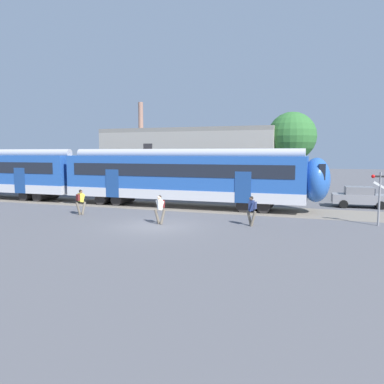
{
  "coord_description": "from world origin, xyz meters",
  "views": [
    {
      "loc": [
        8.53,
        -18.7,
        4.08
      ],
      "look_at": [
        1.03,
        3.29,
        1.6
      ],
      "focal_mm": 35.0,
      "sensor_mm": 36.0,
      "label": 1
    }
  ],
  "objects_px": {
    "pedestrian_yellow": "(80,200)",
    "pedestrian_white": "(160,207)",
    "pedestrian_navy": "(252,208)",
    "crossing_signal": "(380,190)",
    "parked_car_grey": "(360,197)"
  },
  "relations": [
    {
      "from": "crossing_signal",
      "to": "pedestrian_yellow",
      "type": "bearing_deg",
      "value": -172.82
    },
    {
      "from": "pedestrian_white",
      "to": "crossing_signal",
      "type": "bearing_deg",
      "value": 16.66
    },
    {
      "from": "pedestrian_navy",
      "to": "crossing_signal",
      "type": "height_order",
      "value": "crossing_signal"
    },
    {
      "from": "pedestrian_yellow",
      "to": "pedestrian_white",
      "type": "xyz_separation_m",
      "value": [
        6.2,
        -1.24,
        0.0
      ]
    },
    {
      "from": "pedestrian_white",
      "to": "pedestrian_navy",
      "type": "xyz_separation_m",
      "value": [
        5.01,
        1.16,
        0.0
      ]
    },
    {
      "from": "pedestrian_yellow",
      "to": "crossing_signal",
      "type": "distance_m",
      "value": 18.04
    },
    {
      "from": "pedestrian_navy",
      "to": "parked_car_grey",
      "type": "relative_size",
      "value": 0.41
    },
    {
      "from": "pedestrian_yellow",
      "to": "pedestrian_white",
      "type": "bearing_deg",
      "value": -11.3
    },
    {
      "from": "crossing_signal",
      "to": "parked_car_grey",
      "type": "bearing_deg",
      "value": 92.07
    },
    {
      "from": "pedestrian_yellow",
      "to": "pedestrian_navy",
      "type": "relative_size",
      "value": 1.0
    },
    {
      "from": "pedestrian_navy",
      "to": "crossing_signal",
      "type": "distance_m",
      "value": 7.13
    },
    {
      "from": "pedestrian_white",
      "to": "pedestrian_navy",
      "type": "relative_size",
      "value": 1.0
    },
    {
      "from": "parked_car_grey",
      "to": "pedestrian_navy",
      "type": "bearing_deg",
      "value": -123.61
    },
    {
      "from": "pedestrian_navy",
      "to": "parked_car_grey",
      "type": "xyz_separation_m",
      "value": [
        6.4,
        9.63,
        -0.21
      ]
    },
    {
      "from": "pedestrian_navy",
      "to": "pedestrian_yellow",
      "type": "bearing_deg",
      "value": 179.59
    }
  ]
}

